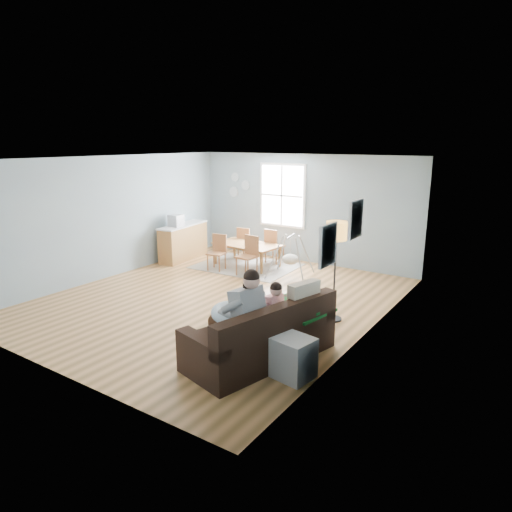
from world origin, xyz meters
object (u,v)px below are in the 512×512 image
Objects in this scene: counter at (183,241)px; chair_sw at (218,250)px; chair_nw at (245,241)px; monitor at (176,221)px; toddler at (270,305)px; storage_cube at (293,358)px; sofa at (263,339)px; floor_lamp at (336,239)px; chair_ne at (273,244)px; dining_table at (246,255)px; baby_swing at (290,259)px; chair_se at (249,253)px; father at (239,312)px.

chair_sw is at bearing -13.01° from counter.
chair_nw is 2.62× the size of monitor.
storage_cube is at bearing -34.94° from toddler.
sofa is 5.67m from chair_nw.
monitor is (-4.96, 1.41, -0.37)m from floor_lamp.
monitor is at bearing 145.04° from sofa.
floor_lamp is at bearing -42.72° from chair_ne.
counter is (-1.80, -0.29, 0.18)m from dining_table.
sofa is 4.11m from baby_swing.
chair_se is 1.17m from chair_ne.
monitor is (-5.34, 3.53, 0.79)m from storage_cube.
monitor is at bearing 146.56° from storage_cube.
sofa is at bearing -65.83° from baby_swing.
counter reaches higher than chair_nw.
floor_lamp is 1.03× the size of counter.
sofa reaches higher than chair_sw.
chair_se is at bearing -155.38° from baby_swing.
sofa is 6.03m from counter.
chair_sw is at bearing -165.68° from baby_swing.
chair_sw is at bearing 137.71° from toddler.
baby_swing is (0.93, -0.77, -0.07)m from chair_ne.
chair_se is 2.27m from monitor.
father is at bearing -52.09° from dining_table.
storage_cube is at bearing -35.40° from counter.
toddler is 0.88m from storage_cube.
chair_sw is 0.93× the size of chair_se.
dining_table is 1.34m from baby_swing.
chair_sw is (-3.42, 3.31, 0.16)m from sofa.
dining_table is at bearing 9.05° from counter.
monitor is (-4.73, 3.10, 0.31)m from toddler.
toddler is at bearing -64.83° from baby_swing.
dining_table is (-2.98, 3.69, -0.47)m from toddler.
baby_swing reaches higher than chair_se.
father is 1.60× the size of chair_ne.
toddler is 5.88m from counter.
counter is (-4.78, 3.41, -0.29)m from toddler.
father is at bearing -55.75° from chair_nw.
monitor is at bearing -172.10° from baby_swing.
toddler reaches higher than chair_ne.
chair_se is 0.82× the size of baby_swing.
chair_sw is at bearing 131.83° from father.
chair_sw is (-3.39, 3.08, -0.27)m from toddler.
chair_nw is at bearing 91.72° from chair_sw.
floor_lamp is at bearing -15.88° from monitor.
baby_swing reaches higher than dining_table.
dining_table reaches higher than storage_cube.
father is 1.54× the size of chair_se.
counter is at bearing 161.10° from floor_lamp.
toddler is 1.83m from floor_lamp.
chair_ne reaches higher than dining_table.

